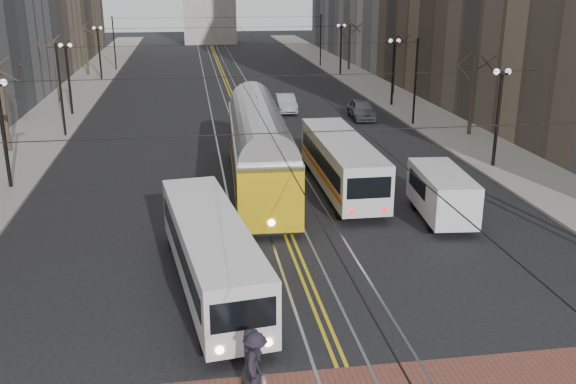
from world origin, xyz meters
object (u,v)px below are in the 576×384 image
object	(u,v)px
sedan_silver	(285,103)
pedestrian_a	(251,359)
pedestrian_d	(255,363)
transit_bus	(211,256)
streetcar	(259,156)
cargo_van	(441,196)
sedan_grey	(362,109)
rear_bus	(341,165)

from	to	relation	value
sedan_silver	pedestrian_a	world-z (taller)	pedestrian_a
pedestrian_d	sedan_silver	bearing A→B (deg)	2.08
transit_bus	streetcar	xyz separation A→B (m)	(3.00, 11.60, 0.46)
streetcar	pedestrian_d	world-z (taller)	streetcar
transit_bus	pedestrian_d	distance (m)	6.41
cargo_van	sedan_grey	bearing A→B (deg)	89.24
transit_bus	cargo_van	world-z (taller)	transit_bus
transit_bus	pedestrian_d	xyz separation A→B (m)	(0.92, -6.33, -0.41)
streetcar	rear_bus	distance (m)	4.37
transit_bus	cargo_van	size ratio (longest dim) A/B	2.03
transit_bus	sedan_silver	world-z (taller)	transit_bus
sedan_grey	pedestrian_d	xyz separation A→B (m)	(-12.22, -34.86, 0.12)
transit_bus	pedestrian_d	size ratio (longest dim) A/B	5.90
rear_bus	pedestrian_a	world-z (taller)	rear_bus
rear_bus	sedan_silver	world-z (taller)	rear_bus
streetcar	pedestrian_d	xyz separation A→B (m)	(-2.08, -17.94, -0.88)
pedestrian_d	sedan_grey	bearing A→B (deg)	-7.59
cargo_van	pedestrian_d	distance (m)	15.49
sedan_grey	sedan_silver	world-z (taller)	sedan_grey
streetcar	cargo_van	distance (m)	9.89
pedestrian_a	pedestrian_d	distance (m)	0.28
rear_bus	cargo_van	bearing A→B (deg)	-53.43
rear_bus	streetcar	bearing A→B (deg)	165.29
pedestrian_d	transit_bus	bearing A→B (deg)	20.01
streetcar	sedan_grey	xyz separation A→B (m)	(10.14, 16.92, -1.00)
transit_bus	cargo_van	distance (m)	12.17
streetcar	rear_bus	xyz separation A→B (m)	(4.20, -1.12, -0.37)
transit_bus	sedan_silver	xyz separation A→B (m)	(7.50, 32.35, -0.59)
sedan_grey	sedan_silver	size ratio (longest dim) A/B	1.04
sedan_silver	pedestrian_a	bearing A→B (deg)	-99.21
sedan_silver	streetcar	bearing A→B (deg)	-101.61
cargo_van	transit_bus	bearing A→B (deg)	-147.67
rear_bus	pedestrian_d	distance (m)	17.96
pedestrian_a	sedan_grey	bearing A→B (deg)	-36.90
pedestrian_a	pedestrian_d	world-z (taller)	pedestrian_d
streetcar	sedan_silver	xyz separation A→B (m)	(4.50, 20.74, -1.05)
rear_bus	pedestrian_d	size ratio (longest dim) A/B	6.03
transit_bus	rear_bus	distance (m)	12.72
transit_bus	pedestrian_a	world-z (taller)	transit_bus
cargo_van	sedan_silver	distance (m)	26.97
cargo_van	pedestrian_a	distance (m)	15.34
cargo_van	pedestrian_d	xyz separation A→B (m)	(-9.90, -11.91, -0.24)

